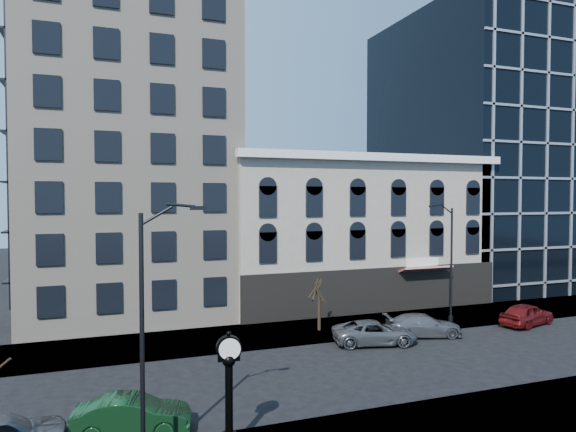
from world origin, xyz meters
name	(u,v)px	position (x,y,z in m)	size (l,w,h in m)	color
ground	(278,379)	(0.00, 0.00, 0.00)	(160.00, 160.00, 0.00)	black
sidewalk_far	(238,337)	(0.00, 8.00, 0.06)	(160.00, 6.00, 0.12)	gray
cream_tower	(127,68)	(-6.11, 18.88, 19.32)	(15.90, 15.40, 42.50)	#C0B19A
victorian_row	(349,233)	(12.00, 15.89, 6.00)	(22.60, 11.19, 12.50)	#AB9F8D
glass_office	(493,153)	(32.00, 20.91, 14.00)	(20.00, 20.15, 28.00)	black
street_clock	(229,396)	(-4.03, -6.34, 2.03)	(0.96, 0.96, 4.22)	black
street_lamp_near	(162,264)	(-6.34, -6.49, 6.85)	(2.31, 0.39, 8.92)	black
street_lamp_far	(445,231)	(14.85, 6.46, 6.67)	(2.24, 0.59, 8.68)	black
bare_tree_far	(319,284)	(5.57, 7.60, 3.23)	(2.41, 2.41, 4.13)	#2D2416
car_near_b	(132,415)	(-7.19, -3.71, 0.73)	(1.54, 4.41, 1.45)	#143F1E
car_far_a	(375,333)	(7.62, 3.74, 0.72)	(2.40, 5.20, 1.45)	#595B60
car_far_b	(423,325)	(11.49, 4.21, 0.73)	(2.04, 5.02, 1.46)	#595B60
car_far_c	(527,314)	(20.11, 4.14, 0.80)	(1.88, 4.67, 1.59)	maroon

